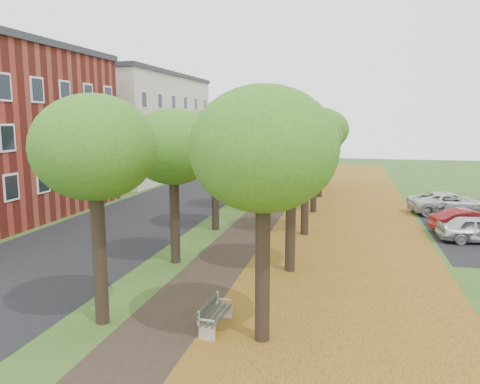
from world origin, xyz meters
The scene contains 11 objects.
ground centered at (0.00, 0.00, 0.00)m, with size 120.00×120.00×0.00m, color #2D4C19.
street_asphalt centered at (-7.50, 15.00, 0.00)m, with size 8.00×70.00×0.01m, color black.
footpath centered at (0.00, 15.00, 0.00)m, with size 3.20×70.00×0.01m, color black.
leaf_verge centered at (5.00, 15.00, 0.01)m, with size 7.50×70.00×0.01m, color #99681C.
tree_row_west centered at (-2.20, 15.00, 4.91)m, with size 3.77×33.77×6.55m.
tree_row_east centered at (2.60, 15.00, 4.91)m, with size 3.77×33.77×6.55m.
building_cream centered at (-17.00, 33.00, 5.21)m, with size 10.30×20.30×10.40m.
bench centered at (1.14, 0.37, 0.41)m, with size 0.59×1.70×0.79m.
car_silver centered at (11.00, 12.40, 0.65)m, with size 1.53×3.81×1.30m, color silver.
car_red centered at (11.00, 14.08, 0.65)m, with size 1.37×3.93×1.30m, color maroon.
car_white centered at (11.00, 19.34, 0.69)m, with size 2.30×4.99×1.39m, color silver.
Camera 1 is at (4.75, -11.80, 5.99)m, focal length 35.00 mm.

